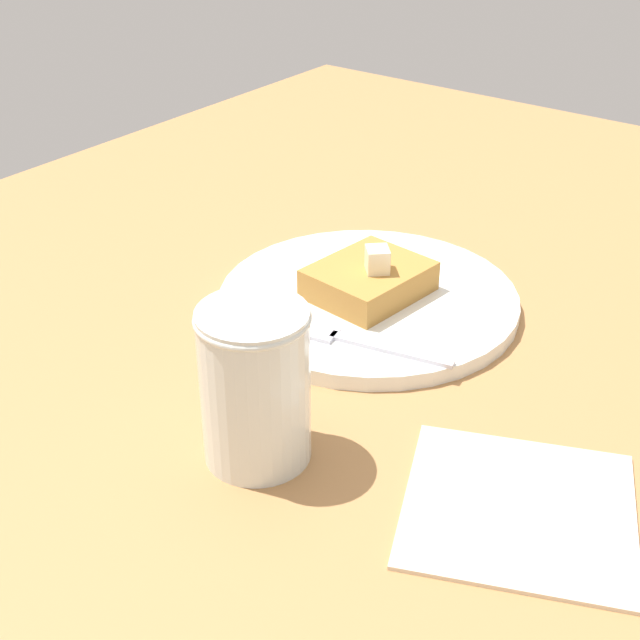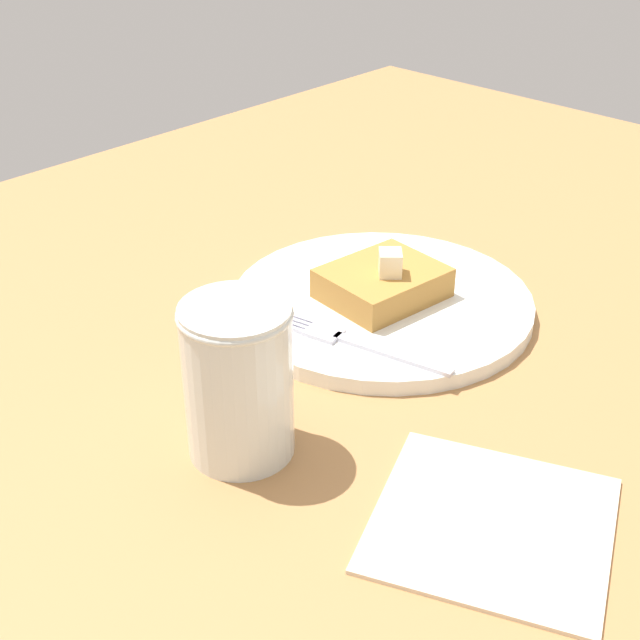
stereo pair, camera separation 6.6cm
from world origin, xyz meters
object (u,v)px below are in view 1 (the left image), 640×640
(plate, at_px, (368,299))
(syrup_jar, at_px, (255,390))
(fork, at_px, (347,339))
(napkin, at_px, (519,509))

(plate, distance_m, syrup_jar, 0.22)
(plate, relative_size, fork, 1.60)
(plate, height_order, fork, fork)
(syrup_jar, distance_m, napkin, 0.18)
(fork, distance_m, napkin, 0.20)
(fork, height_order, napkin, fork)
(plate, distance_m, napkin, 0.27)
(syrup_jar, bearing_deg, plate, 14.17)
(syrup_jar, height_order, napkin, syrup_jar)
(plate, xyz_separation_m, napkin, (-0.15, -0.22, -0.01))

